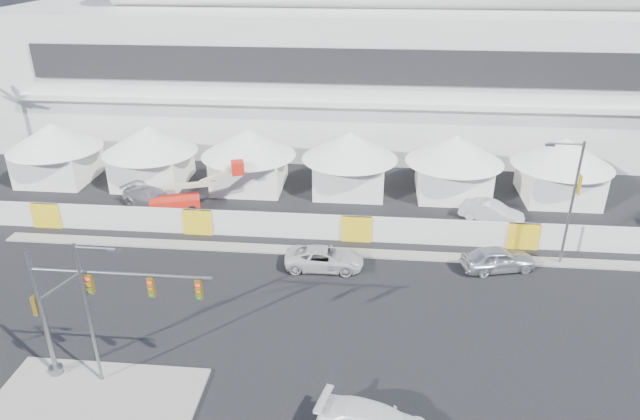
# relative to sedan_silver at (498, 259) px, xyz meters

# --- Properties ---
(ground) EXTENTS (160.00, 160.00, 0.00)m
(ground) POSITION_rel_sedan_silver_xyz_m (-15.68, -11.24, -0.84)
(ground) COLOR black
(ground) RESTS_ON ground
(median_island) EXTENTS (10.00, 5.00, 0.15)m
(median_island) POSITION_rel_sedan_silver_xyz_m (-21.68, -14.24, -0.77)
(median_island) COLOR gray
(median_island) RESTS_ON ground
(far_curb) EXTENTS (80.00, 1.20, 0.12)m
(far_curb) POSITION_rel_sedan_silver_xyz_m (4.32, 1.26, -0.78)
(far_curb) COLOR gray
(far_curb) RESTS_ON ground
(stadium) EXTENTS (80.00, 24.80, 21.98)m
(stadium) POSITION_rel_sedan_silver_xyz_m (-6.97, 30.26, 8.61)
(stadium) COLOR silver
(stadium) RESTS_ON ground
(tent_row) EXTENTS (53.40, 8.40, 5.40)m
(tent_row) POSITION_rel_sedan_silver_xyz_m (-15.18, 12.76, 2.31)
(tent_row) COLOR white
(tent_row) RESTS_ON ground
(hoarding_fence) EXTENTS (70.00, 0.25, 2.00)m
(hoarding_fence) POSITION_rel_sedan_silver_xyz_m (-9.68, 3.26, 0.16)
(hoarding_fence) COLOR silver
(hoarding_fence) RESTS_ON ground
(sedan_silver) EXTENTS (3.14, 5.27, 1.68)m
(sedan_silver) POSITION_rel_sedan_silver_xyz_m (0.00, 0.00, 0.00)
(sedan_silver) COLOR silver
(sedan_silver) RESTS_ON ground
(pickup_curb) EXTENTS (2.52, 5.35, 1.48)m
(pickup_curb) POSITION_rel_sedan_silver_xyz_m (-11.71, -0.86, -0.10)
(pickup_curb) COLOR silver
(pickup_curb) RESTS_ON ground
(lot_car_a) EXTENTS (3.70, 5.14, 1.61)m
(lot_car_a) POSITION_rel_sedan_silver_xyz_m (0.86, 7.48, -0.03)
(lot_car_a) COLOR silver
(lot_car_a) RESTS_ON ground
(lot_car_c) EXTENTS (4.56, 6.00, 1.62)m
(lot_car_c) POSITION_rel_sedan_silver_xyz_m (-26.93, 7.54, -0.03)
(lot_car_c) COLOR silver
(lot_car_c) RESTS_ON ground
(traffic_mast) EXTENTS (9.05, 0.69, 7.12)m
(traffic_mast) POSITION_rel_sedan_silver_xyz_m (-22.55, -12.78, 3.26)
(traffic_mast) COLOR gray
(traffic_mast) RESTS_ON median_island
(streetlight_median) EXTENTS (2.17, 0.22, 7.84)m
(streetlight_median) POSITION_rel_sedan_silver_xyz_m (-21.77, -13.00, 3.81)
(streetlight_median) COLOR slate
(streetlight_median) RESTS_ON median_island
(streetlight_curb) EXTENTS (2.63, 0.59, 8.87)m
(streetlight_curb) POSITION_rel_sedan_silver_xyz_m (4.29, 1.26, 4.31)
(streetlight_curb) COLOR gray
(streetlight_curb) RESTS_ON ground
(boom_lift) EXTENTS (8.07, 2.88, 3.96)m
(boom_lift) POSITION_rel_sedan_silver_xyz_m (-23.98, 6.95, 0.23)
(boom_lift) COLOR red
(boom_lift) RESTS_ON ground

